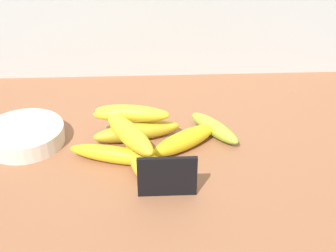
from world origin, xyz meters
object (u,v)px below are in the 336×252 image
at_px(chalkboard_sign, 167,178).
at_px(banana_0, 115,155).
at_px(banana_6, 132,113).
at_px(banana_7, 130,134).
at_px(banana_4, 184,140).
at_px(banana_2, 214,128).
at_px(fruit_bowl, 25,135).
at_px(banana_3, 136,151).
at_px(banana_5, 131,114).
at_px(banana_1, 137,132).

height_order(chalkboard_sign, banana_0, chalkboard_sign).
height_order(banana_6, banana_7, banana_7).
distance_m(chalkboard_sign, banana_4, 0.16).
xyz_separation_m(banana_2, banana_6, (-0.18, 0.00, 0.04)).
bearing_deg(fruit_bowl, banana_4, -6.40).
distance_m(chalkboard_sign, banana_7, 0.14).
distance_m(banana_0, banana_3, 0.04).
bearing_deg(banana_6, banana_5, -165.12).
distance_m(banana_3, banana_6, 0.10).
relative_size(banana_0, banana_4, 1.20).
bearing_deg(banana_6, banana_0, -109.25).
height_order(banana_5, banana_6, banana_6).
bearing_deg(banana_3, banana_7, 166.78).
relative_size(chalkboard_sign, fruit_bowl, 0.64).
height_order(banana_1, banana_4, banana_4).
bearing_deg(banana_6, banana_7, -91.91).
height_order(banana_3, banana_6, banana_6).
distance_m(banana_0, banana_4, 0.15).
height_order(banana_3, banana_4, banana_4).
height_order(fruit_bowl, banana_0, fruit_bowl).
bearing_deg(banana_7, banana_4, 14.77).
relative_size(banana_0, banana_1, 1.02).
bearing_deg(fruit_bowl, banana_5, 3.61).
relative_size(fruit_bowl, banana_2, 1.14).
relative_size(chalkboard_sign, banana_5, 0.66).
height_order(banana_1, banana_3, banana_1).
bearing_deg(banana_4, chalkboard_sign, -106.03).
height_order(banana_3, banana_7, banana_7).
xyz_separation_m(fruit_bowl, banana_4, (0.35, -0.04, 0.00)).
height_order(fruit_bowl, banana_7, banana_7).
height_order(chalkboard_sign, banana_6, chalkboard_sign).
distance_m(banana_2, banana_3, 0.19).
bearing_deg(banana_6, chalkboard_sign, -71.81).
xyz_separation_m(banana_2, banana_5, (-0.18, 0.00, 0.04)).
xyz_separation_m(banana_1, banana_5, (-0.01, 0.01, 0.04)).
xyz_separation_m(banana_3, banana_6, (-0.01, 0.09, 0.04)).
relative_size(fruit_bowl, banana_5, 1.03).
relative_size(banana_0, banana_2, 1.31).
height_order(banana_2, banana_6, banana_6).
height_order(fruit_bowl, banana_2, fruit_bowl).
bearing_deg(banana_2, chalkboard_sign, -119.33).
bearing_deg(banana_4, banana_7, -165.23).
xyz_separation_m(banana_0, banana_6, (0.03, 0.10, 0.04)).
relative_size(banana_0, banana_6, 1.20).
height_order(chalkboard_sign, banana_2, chalkboard_sign).
bearing_deg(banana_2, banana_5, 179.50).
xyz_separation_m(banana_1, banana_7, (-0.01, -0.07, 0.04)).
bearing_deg(fruit_bowl, banana_0, -22.20).
bearing_deg(banana_4, banana_3, -162.56).
relative_size(banana_0, banana_7, 1.15).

